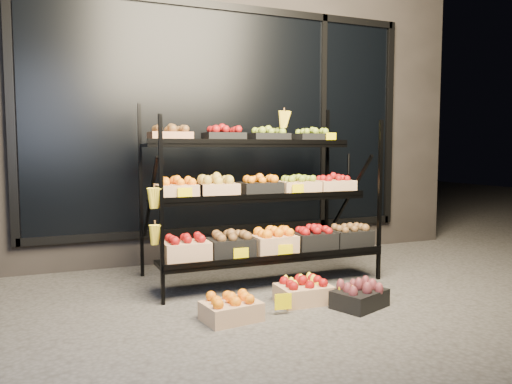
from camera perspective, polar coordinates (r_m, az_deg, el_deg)
name	(u,v)px	position (r m, az deg, el deg)	size (l,w,h in m)	color
ground	(289,296)	(4.28, 3.82, -11.81)	(24.00, 24.00, 0.00)	#514F4C
building	(201,109)	(6.54, -6.25, 9.43)	(6.00, 2.08, 3.50)	#2D2826
display_rack	(260,197)	(4.66, 0.51, -0.54)	(2.18, 1.02, 1.73)	black
tag_floor_a	(283,307)	(3.81, 3.12, -12.97)	(0.13, 0.01, 0.12)	#FFE300
tag_floor_b	(346,299)	(4.06, 10.21, -11.89)	(0.13, 0.01, 0.12)	#FFE300
floor_crate_left	(231,308)	(3.68, -2.87, -13.06)	(0.43, 0.35, 0.20)	tan
floor_crate_midleft	(302,290)	(4.17, 5.26, -11.06)	(0.40, 0.34, 0.18)	black
floor_crate_midright	(304,291)	(4.10, 5.47, -11.15)	(0.42, 0.31, 0.21)	tan
floor_crate_right	(360,295)	(4.04, 11.75, -11.49)	(0.48, 0.42, 0.20)	black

